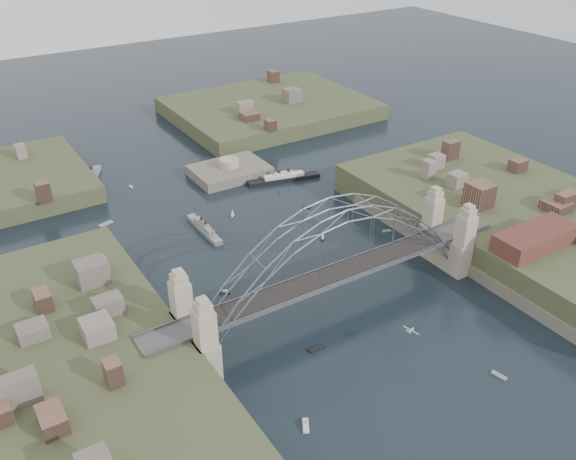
# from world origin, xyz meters

# --- Properties ---
(ground) EXTENTS (500.00, 500.00, 0.00)m
(ground) POSITION_xyz_m (0.00, 0.00, 0.00)
(ground) COLOR black
(ground) RESTS_ON ground
(bridge) EXTENTS (84.00, 13.80, 24.60)m
(bridge) POSITION_xyz_m (0.00, 0.00, 12.32)
(bridge) COLOR #49494C
(bridge) RESTS_ON ground
(shore_west) EXTENTS (50.50, 90.00, 12.00)m
(shore_west) POSITION_xyz_m (-57.32, 0.00, 1.97)
(shore_west) COLOR #3C4327
(shore_west) RESTS_ON ground
(shore_east) EXTENTS (50.50, 90.00, 12.00)m
(shore_east) POSITION_xyz_m (57.32, 0.00, 1.97)
(shore_east) COLOR #3C4327
(shore_east) RESTS_ON ground
(headland_ne) EXTENTS (70.00, 55.00, 9.50)m
(headland_ne) POSITION_xyz_m (50.00, 110.00, 0.75)
(headland_ne) COLOR #3C4327
(headland_ne) RESTS_ON ground
(fort_island) EXTENTS (22.00, 16.00, 9.40)m
(fort_island) POSITION_xyz_m (12.00, 70.00, -0.34)
(fort_island) COLOR #5E594A
(fort_island) RESTS_ON ground
(wharf_shed) EXTENTS (20.00, 8.00, 4.00)m
(wharf_shed) POSITION_xyz_m (44.00, -14.00, 10.00)
(wharf_shed) COLOR #592D26
(wharf_shed) RESTS_ON shore_east
(finger_pier) EXTENTS (4.00, 22.00, 1.40)m
(finger_pier) POSITION_xyz_m (39.00, -28.00, 0.70)
(finger_pier) COLOR #49494C
(finger_pier) RESTS_ON ground
(naval_cruiser_near) EXTENTS (2.38, 16.91, 5.07)m
(naval_cruiser_near) POSITION_xyz_m (-9.15, 43.50, 0.79)
(naval_cruiser_near) COLOR gray
(naval_cruiser_near) RESTS_ON ground
(naval_cruiser_far) EXTENTS (10.02, 16.17, 5.75)m
(naval_cruiser_far) POSITION_xyz_m (-24.37, 88.57, 0.90)
(naval_cruiser_far) COLOR gray
(naval_cruiser_far) RESTS_ON ground
(ocean_liner) EXTENTS (22.10, 7.88, 5.40)m
(ocean_liner) POSITION_xyz_m (23.91, 58.09, 0.84)
(ocean_liner) COLOR black
(ocean_liner) RESTS_ON ground
(aeroplane) EXTENTS (1.89, 3.39, 0.50)m
(aeroplane) POSITION_xyz_m (2.91, -19.68, 6.01)
(aeroplane) COLOR silver
(small_boat_a) EXTENTS (2.38, 2.03, 1.43)m
(small_boat_a) POSITION_xyz_m (-17.15, 16.81, 0.29)
(small_boat_a) COLOR silver
(small_boat_a) RESTS_ON ground
(small_boat_b) EXTENTS (1.70, 1.48, 2.38)m
(small_boat_b) POSITION_xyz_m (14.07, 24.04, 1.01)
(small_boat_b) COLOR silver
(small_boat_b) RESTS_ON ground
(small_boat_c) EXTENTS (3.41, 1.17, 0.45)m
(small_boat_c) POSITION_xyz_m (-10.56, -9.05, 0.15)
(small_boat_c) COLOR silver
(small_boat_c) RESTS_ON ground
(small_boat_d) EXTENTS (2.06, 2.00, 0.45)m
(small_boat_d) POSITION_xyz_m (20.11, 40.18, 0.15)
(small_boat_d) COLOR silver
(small_boat_d) RESTS_ON ground
(small_boat_e) EXTENTS (4.15, 2.33, 0.45)m
(small_boat_e) POSITION_xyz_m (-29.37, 60.49, 0.15)
(small_boat_e) COLOR silver
(small_boat_e) RESTS_ON ground
(small_boat_f) EXTENTS (1.51, 1.58, 2.38)m
(small_boat_f) POSITION_xyz_m (0.68, 46.81, 1.05)
(small_boat_f) COLOR silver
(small_boat_f) RESTS_ON ground
(small_boat_g) EXTENTS (1.56, 3.05, 0.45)m
(small_boat_g) POSITION_xyz_m (13.20, -32.82, 0.15)
(small_boat_g) COLOR silver
(small_boat_g) RESTS_ON ground
(small_boat_h) EXTENTS (0.66, 1.74, 0.45)m
(small_boat_h) POSITION_xyz_m (-16.18, 78.20, 0.15)
(small_boat_h) COLOR silver
(small_boat_h) RESTS_ON ground
(small_boat_i) EXTENTS (2.31, 1.53, 0.45)m
(small_boat_i) POSITION_xyz_m (30.16, 18.48, 0.15)
(small_boat_i) COLOR silver
(small_boat_i) RESTS_ON ground
(small_boat_j) EXTENTS (2.41, 3.15, 1.43)m
(small_boat_j) POSITION_xyz_m (-22.98, -23.78, 0.28)
(small_boat_j) COLOR silver
(small_boat_j) RESTS_ON ground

